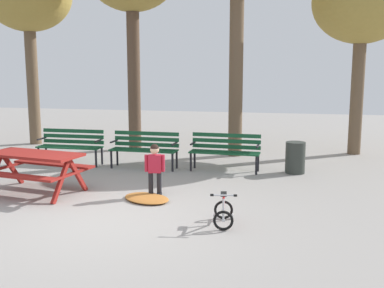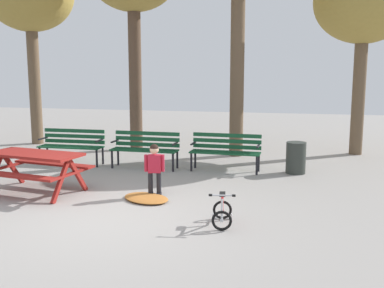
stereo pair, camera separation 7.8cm
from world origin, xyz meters
name	(u,v)px [view 2 (the right image)]	position (x,y,z in m)	size (l,w,h in m)	color
ground	(104,218)	(0.00, 0.00, 0.00)	(36.00, 36.00, 0.00)	gray
picnic_table	(35,162)	(-1.86, 1.12, 0.59)	(2.00, 1.62, 0.79)	maroon
park_bench_far_left	(72,143)	(-2.43, 3.73, 0.51)	(1.60, 0.46, 0.85)	#144728
park_bench_left	(145,146)	(-0.52, 3.70, 0.51)	(1.61, 0.50, 0.85)	#144728
park_bench_right	(226,149)	(1.38, 3.79, 0.51)	(1.62, 0.52, 0.85)	#144728
child_standing	(154,166)	(0.42, 1.38, 0.57)	(0.37, 0.21, 0.98)	black
kids_bicycle	(222,212)	(1.89, 0.09, 0.20)	(0.43, 0.60, 0.54)	black
leaf_pile	(146,198)	(0.35, 1.10, 0.04)	(0.92, 0.64, 0.07)	#B26B2D
trash_bin	(296,158)	(2.96, 3.88, 0.35)	(0.44, 0.44, 0.71)	#2D332D
tree_right	(364,3)	(4.56, 6.65, 4.01)	(2.60, 2.60, 5.17)	brown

